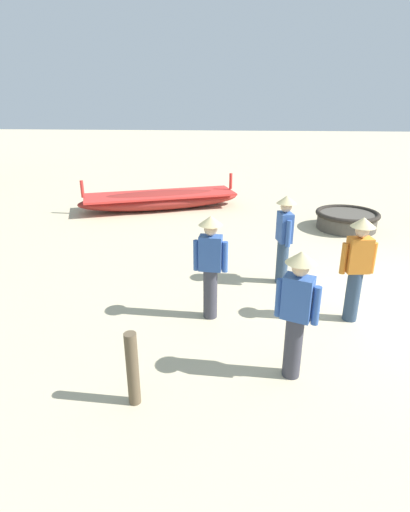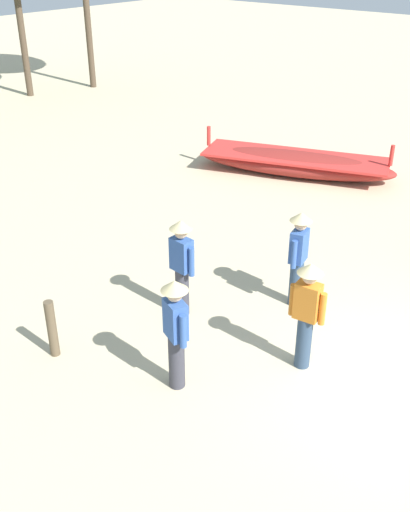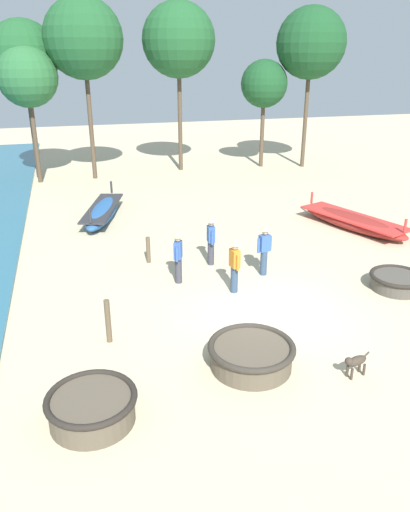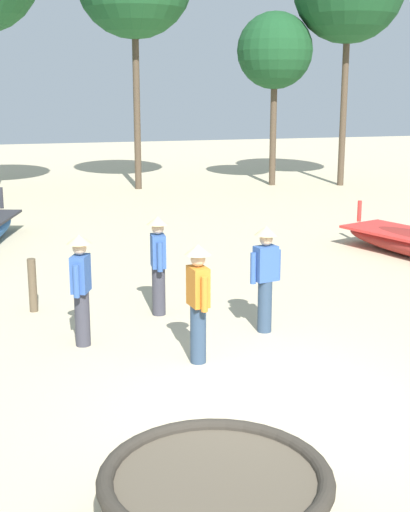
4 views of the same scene
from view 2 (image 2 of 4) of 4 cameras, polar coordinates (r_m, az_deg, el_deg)
long_boat_red_hull at (r=15.60m, az=8.54°, el=8.77°), size 2.93×5.19×1.02m
fisherman_hauling at (r=8.30m, az=9.68°, el=-5.03°), size 0.36×0.53×1.67m
fisherman_by_coracle at (r=9.33m, az=-2.24°, el=-0.56°), size 0.36×0.53×1.67m
fisherman_standing_right at (r=7.84m, az=-2.81°, el=-6.84°), size 0.36×0.50×1.67m
fisherman_with_hat at (r=9.69m, az=8.88°, el=0.27°), size 0.52×0.36×1.67m
mooring_post_shoreline at (r=8.95m, az=-14.37°, el=-6.72°), size 0.14×0.14×0.92m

